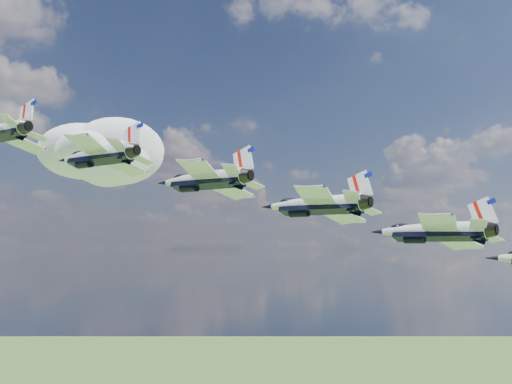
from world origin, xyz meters
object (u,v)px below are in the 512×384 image
jet_1 (95,156)px  jet_2 (201,180)px  jet_3 (312,205)px  jet_4 (429,231)px

jet_1 → jet_2: bearing=-59.1°
jet_1 → jet_3: (17.69, -14.09, -5.31)m
jet_1 → jet_4: jet_1 is taller
jet_3 → jet_4: jet_3 is taller
jet_2 → jet_1: bearing=120.9°
jet_1 → jet_4: (26.54, -21.13, -7.96)m
jet_3 → jet_4: (8.85, -7.04, -2.65)m
jet_3 → jet_4: bearing=-59.1°
jet_3 → jet_4: 11.62m
jet_2 → jet_4: 23.23m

